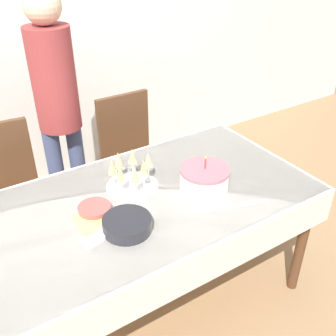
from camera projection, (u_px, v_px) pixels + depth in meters
ground_plane at (134, 306)px, 2.39m from camera, size 12.00×12.00×0.00m
wall_back at (18, 25)px, 2.87m from camera, size 8.00×0.05×2.70m
dining_table at (128, 220)px, 2.04m from camera, size 2.01×0.96×0.77m
dining_chair_far_left at (9, 192)px, 2.48m from camera, size 0.46×0.46×0.97m
dining_chair_far_right at (132, 155)px, 2.89m from camera, size 0.42×0.42×0.97m
birthday_cake at (204, 178)px, 2.08m from camera, size 0.26×0.26×0.19m
champagne_tray at (131, 172)px, 2.07m from camera, size 0.28×0.28×0.18m
plate_stack_main at (127, 224)px, 1.80m from camera, size 0.23×0.23×0.06m
plate_stack_dessert at (94, 209)px, 1.92m from camera, size 0.16×0.16×0.03m
cake_knife at (235, 205)px, 1.98m from camera, size 0.29×0.12×0.00m
fork_pile at (99, 236)px, 1.77m from camera, size 0.18×0.10×0.02m
napkin_pile at (92, 221)px, 1.86m from camera, size 0.15×0.15×0.01m
person_standing at (56, 98)px, 2.53m from camera, size 0.28×0.28×1.70m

